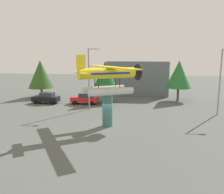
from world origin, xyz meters
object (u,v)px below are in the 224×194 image
Objects in this scene: tree_east at (105,76)px; car_mid_red at (85,98)px; display_pedestal at (107,110)px; tree_west at (41,74)px; floatplane_monument at (108,78)px; streetlight_primary at (90,75)px; storefront_building at (138,78)px; streetlight_secondary at (222,77)px; tree_center_back at (179,74)px; car_near_black at (46,98)px.

car_mid_red is at bearing -148.03° from tree_east.
tree_west reaches higher than display_pedestal.
car_mid_red is at bearing 83.61° from floatplane_monument.
streetlight_primary is 0.73× the size of storefront_building.
tree_east is (-15.97, 5.44, -0.46)m from streetlight_secondary.
tree_east reaches higher than storefront_building.
tree_east is 12.18m from tree_center_back.
streetlight_primary is 17.04m from streetlight_secondary.
tree_center_back is (7.04, -6.30, 1.23)m from storefront_building.
streetlight_secondary is (13.27, 7.18, 3.05)m from display_pedestal.
tree_east is (2.92, 1.82, 3.46)m from car_mid_red.
streetlight_primary is 1.26× the size of tree_west.
car_mid_red is 5.64m from streetlight_primary.
tree_center_back is at bearing 14.67° from tree_east.
floatplane_monument reaches higher than display_pedestal.
streetlight_primary is 5.48m from tree_east.
streetlight_primary is 1.02× the size of streetlight_secondary.
streetlight_secondary reaches higher than car_mid_red.
streetlight_secondary reaches higher than car_near_black.
display_pedestal reaches higher than car_near_black.
car_mid_red is 15.91m from tree_center_back.
storefront_building is 1.72× the size of tree_center_back.
tree_center_back reaches higher than display_pedestal.
streetlight_primary is 13.93m from tree_west.
tree_east is (9.16, 2.29, 3.46)m from car_near_black.
floatplane_monument is at bearing -77.38° from tree_east.
storefront_building reaches higher than car_mid_red.
car_near_black is 10.05m from tree_east.
tree_west is at bearing -158.74° from storefront_building.
car_mid_red is 4.88m from tree_east.
car_mid_red is at bearing -124.37° from storefront_building.
car_near_black is 1.00× the size of car_mid_red.
streetlight_primary reaches higher than car_near_black.
car_near_black is at bearing -165.60° from tree_center_back.
tree_east is at bearing -12.31° from tree_west.
floatplane_monument is 2.19× the size of car_near_black.
tree_center_back is at bearing 25.63° from floatplane_monument.
streetlight_primary reaches higher than streetlight_secondary.
tree_east is (-4.74, -9.38, 1.09)m from storefront_building.
streetlight_secondary is 9.50m from tree_center_back.
tree_west is at bearing 167.69° from tree_east.
display_pedestal is 15.75m from car_near_black.
floatplane_monument is 1.37× the size of tree_west.
car_near_black is at bearing 4.31° from car_mid_red.
floatplane_monument is at bearing -95.04° from storefront_building.
display_pedestal is at bearing -95.31° from storefront_building.
streetlight_primary is (-3.88, 7.20, -0.30)m from floatplane_monument.
streetlight_secondary reaches higher than tree_east.
car_near_black is (-11.86, 10.33, -0.88)m from display_pedestal.
tree_west is 12.70m from tree_east.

